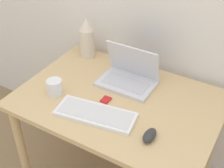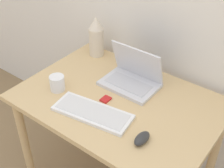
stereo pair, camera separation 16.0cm
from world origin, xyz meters
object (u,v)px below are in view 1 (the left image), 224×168
keyboard (95,114)px  mug (55,87)px  mp3_player (106,100)px  laptop (129,75)px  vase (87,38)px  mouse (150,135)px

keyboard → mug: size_ratio=4.86×
keyboard → mp3_player: (-0.02, 0.13, -0.01)m
keyboard → mp3_player: bearing=97.6°
laptop → mug: size_ratio=3.58×
laptop → mp3_player: size_ratio=5.62×
vase → keyboard: bearing=-52.5°
laptop → mouse: 0.45m
mp3_player → mug: (-0.27, -0.09, 0.04)m
vase → mug: vase is taller
mouse → mp3_player: mouse is taller
keyboard → vase: 0.60m
keyboard → laptop: bearing=88.1°
keyboard → mp3_player: keyboard is taller
laptop → mp3_player: bearing=-97.8°
laptop → vase: size_ratio=1.19×
keyboard → vase: bearing=127.5°
keyboard → mouse: 0.30m
keyboard → vase: vase is taller
keyboard → mug: 0.29m
laptop → vase: 0.40m
vase → mug: size_ratio=3.02×
mouse → mug: 0.59m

